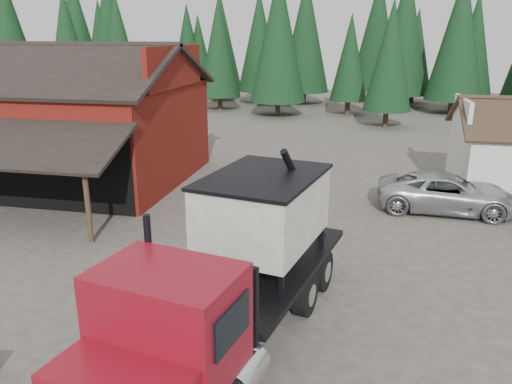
# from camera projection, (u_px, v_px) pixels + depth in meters

# --- Properties ---
(ground) EXTENTS (120.00, 120.00, 0.00)m
(ground) POSITION_uv_depth(u_px,v_px,m) (218.00, 282.00, 15.78)
(ground) COLOR #49403A
(ground) RESTS_ON ground
(red_barn) EXTENTS (12.80, 13.63, 7.18)m
(red_barn) POSITION_uv_depth(u_px,v_px,m) (70.00, 130.00, 26.42)
(red_barn) COLOR maroon
(red_barn) RESTS_ON ground
(conifer_backdrop) EXTENTS (76.00, 16.00, 16.00)m
(conifer_backdrop) POSITION_uv_depth(u_px,v_px,m) (326.00, 106.00, 54.93)
(conifer_backdrop) COLOR black
(conifer_backdrop) RESTS_ON ground
(near_pine_a) EXTENTS (4.40, 4.40, 11.40)m
(near_pine_a) POSITION_uv_depth(u_px,v_px,m) (68.00, 48.00, 44.39)
(near_pine_a) COLOR #382619
(near_pine_a) RESTS_ON ground
(near_pine_b) EXTENTS (3.96, 3.96, 10.40)m
(near_pine_b) POSITION_uv_depth(u_px,v_px,m) (390.00, 55.00, 40.76)
(near_pine_b) COLOR #382619
(near_pine_b) RESTS_ON ground
(near_pine_d) EXTENTS (5.28, 5.28, 13.40)m
(near_pine_d) POSITION_uv_depth(u_px,v_px,m) (278.00, 36.00, 46.05)
(near_pine_d) COLOR #382619
(near_pine_d) RESTS_ON ground
(feed_truck) EXTENTS (4.71, 10.54, 4.61)m
(feed_truck) POSITION_uv_depth(u_px,v_px,m) (236.00, 265.00, 12.08)
(feed_truck) COLOR black
(feed_truck) RESTS_ON ground
(silver_car) EXTENTS (6.14, 3.07, 1.67)m
(silver_car) POSITION_uv_depth(u_px,v_px,m) (448.00, 193.00, 21.94)
(silver_car) COLOR #B9BBC1
(silver_car) RESTS_ON ground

